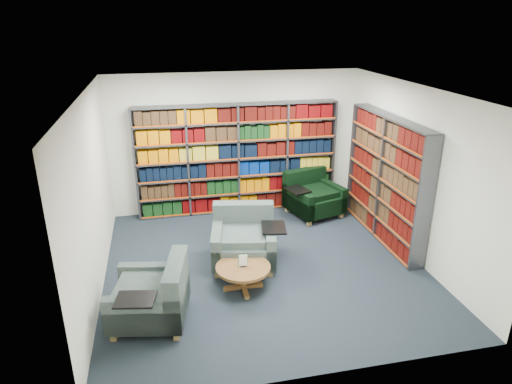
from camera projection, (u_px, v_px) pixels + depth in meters
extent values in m
cube|color=black|center=(264.00, 265.00, 7.42)|extent=(5.00, 5.00, 0.01)
cube|color=white|center=(265.00, 91.00, 6.40)|extent=(5.00, 5.00, 0.01)
cube|color=white|center=(236.00, 142.00, 9.19)|extent=(5.00, 0.01, 2.80)
cube|color=white|center=(321.00, 268.00, 4.63)|extent=(5.00, 0.01, 2.80)
cube|color=white|center=(91.00, 198.00, 6.42)|extent=(0.01, 5.00, 2.80)
cube|color=white|center=(414.00, 173.00, 7.41)|extent=(0.01, 5.00, 2.80)
cube|color=#47494F|center=(238.00, 159.00, 9.15)|extent=(4.00, 0.28, 2.20)
cube|color=silver|center=(237.00, 157.00, 9.27)|extent=(4.00, 0.02, 2.20)
cube|color=#D84C0A|center=(239.00, 161.00, 9.03)|extent=(4.00, 0.01, 2.20)
cube|color=black|center=(238.00, 201.00, 9.49)|extent=(3.88, 0.21, 0.29)
cube|color=#372312|center=(238.00, 185.00, 9.35)|extent=(3.88, 0.21, 0.29)
cube|color=black|center=(238.00, 168.00, 9.22)|extent=(3.88, 0.21, 0.29)
cube|color=#CF6B00|center=(238.00, 150.00, 9.09)|extent=(3.88, 0.21, 0.29)
cube|color=#CF6B00|center=(237.00, 133.00, 8.96)|extent=(3.88, 0.21, 0.29)
cube|color=#372312|center=(237.00, 114.00, 8.82)|extent=(3.88, 0.21, 0.29)
cube|color=#47494F|center=(386.00, 179.00, 8.03)|extent=(0.28, 2.50, 2.20)
cube|color=silver|center=(392.00, 179.00, 8.06)|extent=(0.02, 2.50, 2.20)
cube|color=#D84C0A|center=(379.00, 180.00, 8.00)|extent=(0.02, 2.50, 2.20)
cube|color=#372312|center=(380.00, 226.00, 8.36)|extent=(0.21, 2.38, 0.29)
cube|color=#3F0805|center=(382.00, 208.00, 8.23)|extent=(0.21, 2.38, 0.29)
cube|color=#3F0805|center=(385.00, 189.00, 8.10)|extent=(0.21, 2.38, 0.29)
cube|color=#3F0805|center=(387.00, 170.00, 7.96)|extent=(0.21, 2.38, 0.29)
cube|color=#372312|center=(389.00, 149.00, 7.83)|extent=(0.21, 2.38, 0.29)
cube|color=#3F0805|center=(391.00, 128.00, 7.70)|extent=(0.21, 2.38, 0.29)
cube|color=#021F3C|center=(244.00, 247.00, 7.38)|extent=(1.17, 1.17, 0.36)
cube|color=#021F3C|center=(243.00, 225.00, 7.66)|extent=(1.02, 0.40, 0.80)
cube|color=#021F3C|center=(217.00, 243.00, 7.33)|extent=(0.34, 1.01, 0.53)
cube|color=#021F3C|center=(270.00, 242.00, 7.36)|extent=(0.34, 1.01, 0.53)
cube|color=black|center=(274.00, 227.00, 7.20)|extent=(0.46, 0.55, 0.03)
cube|color=olive|center=(217.00, 274.00, 7.07)|extent=(0.09, 0.09, 0.11)
cube|color=olive|center=(270.00, 273.00, 7.09)|extent=(0.09, 0.09, 0.11)
cube|color=olive|center=(220.00, 248.00, 7.83)|extent=(0.09, 0.09, 0.11)
cube|color=olive|center=(267.00, 248.00, 7.86)|extent=(0.09, 0.09, 0.11)
cube|color=black|center=(314.00, 202.00, 9.23)|extent=(1.18, 1.18, 0.34)
cube|color=black|center=(304.00, 186.00, 9.45)|extent=(0.97, 0.48, 0.76)
cube|color=black|center=(298.00, 201.00, 9.01)|extent=(0.42, 0.95, 0.51)
cube|color=black|center=(330.00, 194.00, 9.38)|extent=(0.42, 0.95, 0.51)
cube|color=black|center=(298.00, 190.00, 8.85)|extent=(0.48, 0.55, 0.03)
cube|color=olive|center=(309.00, 223.00, 8.81)|extent=(0.09, 0.09, 0.11)
cube|color=olive|center=(341.00, 215.00, 9.17)|extent=(0.09, 0.09, 0.11)
cube|color=olive|center=(287.00, 209.00, 9.45)|extent=(0.09, 0.09, 0.11)
cube|color=olive|center=(318.00, 202.00, 9.80)|extent=(0.09, 0.09, 0.11)
cube|color=#021F3C|center=(150.00, 302.00, 5.99)|extent=(1.11, 1.11, 0.34)
cube|color=#021F3C|center=(177.00, 288.00, 5.92)|extent=(0.39, 0.98, 0.76)
cube|color=#021F3C|center=(155.00, 280.00, 6.33)|extent=(0.97, 0.32, 0.51)
cube|color=#021F3C|center=(143.00, 316.00, 5.58)|extent=(0.97, 0.32, 0.51)
cube|color=black|center=(135.00, 299.00, 5.43)|extent=(0.53, 0.44, 0.03)
cube|color=olive|center=(128.00, 300.00, 6.42)|extent=(0.09, 0.09, 0.11)
cube|color=olive|center=(114.00, 336.00, 5.69)|extent=(0.09, 0.09, 0.11)
cube|color=olive|center=(184.00, 299.00, 6.44)|extent=(0.09, 0.09, 0.11)
cube|color=olive|center=(177.00, 335.00, 5.71)|extent=(0.09, 0.09, 0.11)
cylinder|color=brown|center=(243.00, 268.00, 6.65)|extent=(0.80, 0.80, 0.04)
cylinder|color=brown|center=(243.00, 278.00, 6.72)|extent=(0.11, 0.11, 0.32)
cube|color=brown|center=(243.00, 287.00, 6.77)|extent=(0.58, 0.07, 0.05)
cube|color=brown|center=(243.00, 287.00, 6.77)|extent=(0.07, 0.58, 0.05)
cube|color=black|center=(243.00, 266.00, 6.64)|extent=(0.09, 0.04, 0.01)
cube|color=white|center=(243.00, 260.00, 6.61)|extent=(0.13, 0.01, 0.18)
cube|color=#145926|center=(243.00, 260.00, 6.62)|extent=(0.14, 0.00, 0.19)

